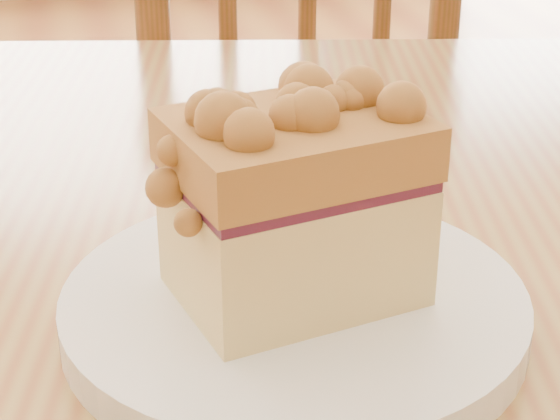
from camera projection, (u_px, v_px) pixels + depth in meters
name	position (u px, v px, depth m)	size (l,w,h in m)	color
cafe_table_main	(354.00, 393.00, 0.56)	(1.45, 1.12, 0.75)	#A58040
cafe_chair_main	(262.00, 194.00, 1.28)	(0.47, 0.47, 0.92)	brown
plate	(294.00, 309.00, 0.46)	(0.22, 0.22, 0.02)	white
cake_slice	(298.00, 186.00, 0.43)	(0.13, 0.10, 0.10)	#DAC47B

